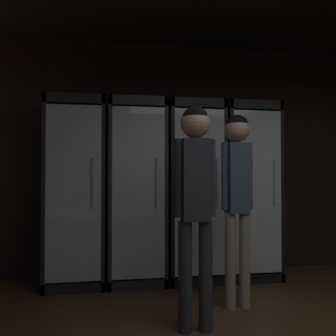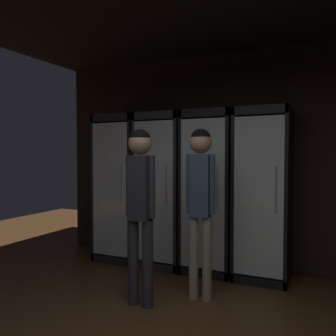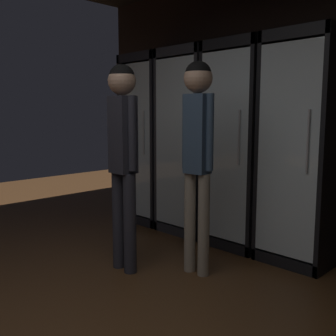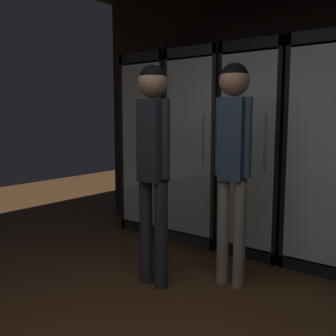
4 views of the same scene
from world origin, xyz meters
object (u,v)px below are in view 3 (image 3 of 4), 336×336
at_px(cooler_far_left, 155,141).
at_px(cooler_left, 195,144).
at_px(cooler_right, 305,153).
at_px(shopper_far, 123,143).
at_px(shopper_near, 198,138).
at_px(cooler_center, 243,148).

height_order(cooler_far_left, cooler_left, same).
bearing_deg(cooler_far_left, cooler_right, -0.04).
relative_size(cooler_right, shopper_far, 1.17).
distance_m(cooler_right, shopper_near, 1.04).
relative_size(cooler_center, shopper_far, 1.17).
relative_size(cooler_left, cooler_right, 1.00).
xyz_separation_m(cooler_left, shopper_near, (0.84, -0.92, 0.14)).
xyz_separation_m(cooler_right, shopper_near, (-0.46, -0.92, 0.15)).
bearing_deg(cooler_center, cooler_left, 179.94).
bearing_deg(cooler_center, shopper_far, -102.48).
bearing_deg(cooler_far_left, shopper_far, -52.08).
distance_m(cooler_far_left, shopper_far, 1.66).
xyz_separation_m(cooler_left, cooler_right, (1.31, -0.00, -0.01)).
height_order(cooler_far_left, shopper_far, cooler_far_left).
height_order(cooler_left, shopper_near, cooler_left).
height_order(cooler_left, shopper_far, cooler_left).
distance_m(cooler_left, cooler_center, 0.65).
xyz_separation_m(cooler_far_left, cooler_left, (0.65, -0.00, 0.01)).
bearing_deg(cooler_center, shopper_near, -78.29).
xyz_separation_m(cooler_far_left, cooler_center, (1.30, -0.00, -0.00)).
bearing_deg(shopper_near, cooler_right, 63.45).
bearing_deg(shopper_near, cooler_center, 101.71).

